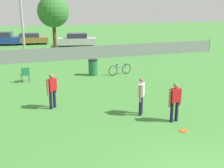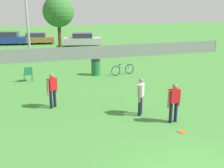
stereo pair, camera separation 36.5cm
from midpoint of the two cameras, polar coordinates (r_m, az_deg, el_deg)
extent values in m
cube|color=gray|center=(23.49, -9.09, 6.12)|extent=(27.76, 0.03, 1.10)
cylinder|color=slate|center=(29.32, 18.86, 7.48)|extent=(0.07, 0.07, 1.21)
cylinder|color=#9E9EA3|center=(24.77, -18.30, 13.05)|extent=(0.20, 0.20, 7.13)
cylinder|color=#4C331E|center=(27.01, -11.96, 9.01)|extent=(0.32, 0.32, 2.77)
sphere|color=#33702D|center=(26.84, -12.26, 14.22)|extent=(2.86, 2.86, 2.86)
cylinder|color=#191933|center=(12.57, -13.15, -3.20)|extent=(0.13, 0.13, 0.82)
cylinder|color=#191933|center=(12.73, -12.44, -2.91)|extent=(0.13, 0.13, 0.82)
cube|color=#B21419|center=(12.45, -12.98, -0.14)|extent=(0.47, 0.44, 0.52)
sphere|color=#8C664C|center=(12.35, -13.09, 1.59)|extent=(0.19, 0.19, 0.19)
cylinder|color=#8C664C|center=(12.31, -13.74, -0.90)|extent=(0.08, 0.08, 0.68)
cylinder|color=#8C664C|center=(12.66, -12.18, -0.33)|extent=(0.08, 0.08, 0.68)
cylinder|color=#191933|center=(11.10, 11.13, -5.63)|extent=(0.13, 0.13, 0.82)
cylinder|color=#191933|center=(11.24, 12.08, -5.42)|extent=(0.13, 0.13, 0.82)
cube|color=#B21419|center=(10.95, 11.80, -2.26)|extent=(0.45, 0.27, 0.52)
sphere|color=#8C664C|center=(10.84, 11.91, -0.31)|extent=(0.19, 0.19, 0.19)
cylinder|color=#8C664C|center=(10.83, 10.72, -3.00)|extent=(0.08, 0.08, 0.68)
cylinder|color=#8C664C|center=(11.14, 12.79, -2.59)|extent=(0.08, 0.08, 0.68)
cylinder|color=#191933|center=(11.57, 4.89, -4.49)|extent=(0.13, 0.13, 0.82)
cylinder|color=#191933|center=(11.79, 5.09, -4.10)|extent=(0.13, 0.13, 0.82)
cube|color=silver|center=(11.47, 5.07, -1.15)|extent=(0.42, 0.48, 0.52)
sphere|color=#8C664C|center=(11.36, 5.12, 0.72)|extent=(0.19, 0.19, 0.19)
cylinder|color=#8C664C|center=(11.26, 4.83, -2.04)|extent=(0.08, 0.08, 0.68)
cylinder|color=#8C664C|center=(11.74, 5.27, -1.31)|extent=(0.08, 0.08, 0.68)
cylinder|color=#E5591E|center=(10.57, 13.38, -9.24)|extent=(0.29, 0.29, 0.03)
torus|color=#E5591E|center=(10.57, 13.38, -9.23)|extent=(0.29, 0.29, 0.03)
cylinder|color=#333338|center=(17.71, -17.24, 1.35)|extent=(0.02, 0.02, 0.42)
cylinder|color=#333338|center=(17.65, -18.58, 1.18)|extent=(0.02, 0.02, 0.42)
cylinder|color=#333338|center=(17.31, -16.98, 1.04)|extent=(0.02, 0.02, 0.42)
cylinder|color=#333338|center=(17.24, -18.36, 0.87)|extent=(0.02, 0.02, 0.42)
cube|color=#1E663F|center=(17.42, -17.85, 1.83)|extent=(0.53, 0.53, 0.03)
cube|color=#1E663F|center=(17.15, -17.79, 2.43)|extent=(0.47, 0.09, 0.44)
torus|color=black|center=(18.04, -0.36, 2.72)|extent=(0.66, 0.19, 0.66)
torus|color=black|center=(18.61, 2.40, 3.11)|extent=(0.66, 0.19, 0.66)
cylinder|color=#195999|center=(18.28, 1.04, 3.44)|extent=(0.95, 0.25, 0.04)
cylinder|color=#195999|center=(18.16, 0.43, 3.36)|extent=(0.03, 0.03, 0.34)
cylinder|color=#195999|center=(18.52, 2.19, 3.59)|extent=(0.03, 0.03, 0.31)
cube|color=black|center=(18.12, 0.43, 3.94)|extent=(0.17, 0.09, 0.04)
cylinder|color=black|center=(18.49, 2.19, 4.06)|extent=(0.12, 0.44, 0.03)
cylinder|color=#1E6638|center=(18.21, -4.46, 3.26)|extent=(0.58, 0.58, 0.95)
cylinder|color=black|center=(18.10, -4.50, 4.85)|extent=(0.61, 0.61, 0.08)
cylinder|color=black|center=(35.11, -19.31, 8.22)|extent=(0.68, 0.30, 0.65)
cylinder|color=black|center=(33.60, -19.78, 7.88)|extent=(0.68, 0.30, 0.65)
cube|color=navy|center=(34.59, -21.69, 8.30)|extent=(4.41, 2.52, 0.74)
cube|color=#2D333D|center=(34.53, -21.80, 9.35)|extent=(2.41, 1.93, 0.55)
cylinder|color=black|center=(35.07, -14.40, 8.60)|extent=(0.67, 0.26, 0.65)
cylinder|color=black|center=(33.52, -14.48, 8.28)|extent=(0.67, 0.26, 0.65)
cylinder|color=black|center=(35.26, -18.61, 8.31)|extent=(0.67, 0.26, 0.65)
cylinder|color=black|center=(33.72, -18.89, 7.98)|extent=(0.67, 0.26, 0.65)
cube|color=olive|center=(34.34, -16.63, 8.64)|extent=(4.34, 2.31, 0.62)
cube|color=#2D333D|center=(34.29, -16.70, 9.53)|extent=(2.34, 1.84, 0.46)
cylinder|color=black|center=(32.29, -5.17, 8.47)|extent=(0.70, 0.31, 0.67)
cylinder|color=black|center=(30.82, -5.04, 8.12)|extent=(0.70, 0.31, 0.67)
cylinder|color=black|center=(32.28, -9.74, 8.30)|extent=(0.70, 0.31, 0.67)
cylinder|color=black|center=(30.81, -9.82, 7.95)|extent=(0.70, 0.31, 0.67)
cube|color=#B7B7BC|center=(31.50, -7.46, 8.63)|extent=(4.37, 2.51, 0.70)
cube|color=#2D333D|center=(31.43, -7.50, 9.75)|extent=(2.40, 1.91, 0.53)
camera|label=1|loc=(0.18, -90.85, -0.24)|focal=45.00mm
camera|label=2|loc=(0.18, 89.15, 0.24)|focal=45.00mm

